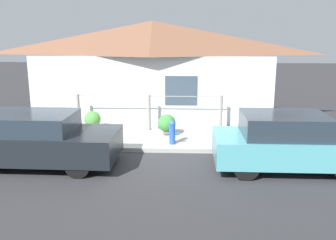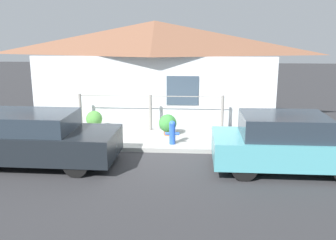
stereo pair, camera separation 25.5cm
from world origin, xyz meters
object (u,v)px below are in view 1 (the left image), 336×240
car_right (287,142)px  fire_hydrant (172,132)px  potted_plant_near_hydrant (167,124)px  potted_plant_by_fence (93,120)px  car_left (34,139)px

car_right → fire_hydrant: bearing=151.7°
potted_plant_near_hydrant → potted_plant_by_fence: (-2.52, 0.45, -0.01)m
car_left → car_right: 6.43m
car_left → potted_plant_by_fence: bearing=76.7°
car_left → potted_plant_by_fence: 3.12m
car_right → potted_plant_near_hydrant: (-3.14, 2.57, -0.20)m
fire_hydrant → potted_plant_by_fence: (-2.73, 1.41, -0.01)m
car_right → potted_plant_near_hydrant: 4.06m
fire_hydrant → potted_plant_by_fence: size_ratio=1.07×
car_right → potted_plant_by_fence: 6.42m
car_left → car_right: size_ratio=1.14×
potted_plant_near_hydrant → potted_plant_by_fence: potted_plant_near_hydrant is taller
potted_plant_near_hydrant → potted_plant_by_fence: bearing=169.9°
potted_plant_by_fence → fire_hydrant: bearing=-27.4°
potted_plant_near_hydrant → potted_plant_by_fence: size_ratio=1.03×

